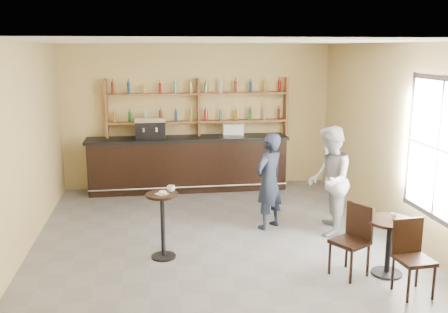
{
  "coord_description": "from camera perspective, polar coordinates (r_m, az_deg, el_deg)",
  "views": [
    {
      "loc": [
        -1.04,
        -7.64,
        3.11
      ],
      "look_at": [
        0.2,
        0.8,
        1.25
      ],
      "focal_mm": 40.0,
      "sensor_mm": 36.0,
      "label": 1
    }
  ],
  "objects": [
    {
      "name": "wall_right",
      "position": [
        8.77,
        19.22,
        1.7
      ],
      "size": [
        0.0,
        7.0,
        7.0
      ],
      "primitive_type": "plane",
      "rotation": [
        1.57,
        0.0,
        -1.57
      ],
      "color": "tan",
      "rests_on": "floor"
    },
    {
      "name": "napkin",
      "position": [
        7.44,
        -7.11,
        -4.24
      ],
      "size": [
        0.22,
        0.22,
        0.0
      ],
      "primitive_type": "cube",
      "rotation": [
        0.0,
        0.0,
        0.63
      ],
      "color": "white",
      "rests_on": "pedestal_table"
    },
    {
      "name": "ceiling",
      "position": [
        7.71,
        -0.62,
        12.97
      ],
      "size": [
        7.0,
        7.0,
        0.0
      ],
      "primitive_type": "plane",
      "rotation": [
        3.14,
        0.0,
        0.0
      ],
      "color": "white",
      "rests_on": "wall_back"
    },
    {
      "name": "chair_south",
      "position": [
        6.91,
        20.94,
        -10.9
      ],
      "size": [
        0.45,
        0.45,
        0.97
      ],
      "primitive_type": null,
      "rotation": [
        0.0,
        0.0,
        0.08
      ],
      "color": "black",
      "rests_on": "floor"
    },
    {
      "name": "espresso_machine",
      "position": [
        10.92,
        -8.44,
        3.27
      ],
      "size": [
        0.64,
        0.42,
        0.46
      ],
      "primitive_type": null,
      "rotation": [
        0.0,
        0.0,
        0.01
      ],
      "color": "black",
      "rests_on": "bar_counter"
    },
    {
      "name": "window_pane",
      "position": [
        7.73,
        23.28,
        0.77
      ],
      "size": [
        0.0,
        2.0,
        2.0
      ],
      "primitive_type": "plane",
      "rotation": [
        1.57,
        0.0,
        -1.57
      ],
      "color": "white",
      "rests_on": "wall_right"
    },
    {
      "name": "bar_counter",
      "position": [
        11.11,
        -4.12,
        -0.81
      ],
      "size": [
        4.41,
        0.86,
        1.19
      ],
      "primitive_type": null,
      "color": "black",
      "rests_on": "floor"
    },
    {
      "name": "shelf_unit",
      "position": [
        11.14,
        -2.95,
        5.58
      ],
      "size": [
        4.0,
        0.26,
        1.4
      ],
      "primitive_type": null,
      "color": "brown",
      "rests_on": "wall_back"
    },
    {
      "name": "cup_pedestal",
      "position": [
        7.52,
        -6.07,
        -3.66
      ],
      "size": [
        0.15,
        0.15,
        0.09
      ],
      "primitive_type": "imported",
      "rotation": [
        0.0,
        0.0,
        -0.31
      ],
      "color": "white",
      "rests_on": "pedestal_table"
    },
    {
      "name": "donut",
      "position": [
        7.42,
        -7.03,
        -4.08
      ],
      "size": [
        0.13,
        0.13,
        0.04
      ],
      "primitive_type": "torus",
      "rotation": [
        0.0,
        0.0,
        -0.1
      ],
      "color": "#BE8145",
      "rests_on": "napkin"
    },
    {
      "name": "cup_cafe",
      "position": [
        7.27,
        18.87,
        -6.5
      ],
      "size": [
        0.12,
        0.12,
        0.09
      ],
      "primitive_type": "imported",
      "rotation": [
        0.0,
        0.0,
        0.31
      ],
      "color": "white",
      "rests_on": "cafe_table"
    },
    {
      "name": "chair_west",
      "position": [
        7.19,
        14.17,
        -9.38
      ],
      "size": [
        0.59,
        0.59,
        1.0
      ],
      "primitive_type": null,
      "rotation": [
        0.0,
        0.0,
        -1.06
      ],
      "color": "black",
      "rests_on": "floor"
    },
    {
      "name": "wall_back",
      "position": [
        11.29,
        -3.0,
        4.6
      ],
      "size": [
        7.0,
        0.0,
        7.0
      ],
      "primitive_type": "plane",
      "rotation": [
        1.57,
        0.0,
        0.0
      ],
      "color": "tan",
      "rests_on": "floor"
    },
    {
      "name": "window_frame",
      "position": [
        7.72,
        23.25,
        0.77
      ],
      "size": [
        0.04,
        1.7,
        2.1
      ],
      "primitive_type": null,
      "color": "black",
      "rests_on": "wall_right"
    },
    {
      "name": "wall_front",
      "position": [
        4.53,
        5.43,
        -7.25
      ],
      "size": [
        7.0,
        0.0,
        7.0
      ],
      "primitive_type": "plane",
      "rotation": [
        -1.57,
        0.0,
        0.0
      ],
      "color": "tan",
      "rests_on": "floor"
    },
    {
      "name": "pedestal_table",
      "position": [
        7.59,
        -7.01,
        -7.88
      ],
      "size": [
        0.53,
        0.53,
        1.0
      ],
      "primitive_type": null,
      "rotation": [
        0.0,
        0.0,
        -0.09
      ],
      "color": "black",
      "rests_on": "floor"
    },
    {
      "name": "liquor_bottles",
      "position": [
        11.12,
        -2.96,
        6.45
      ],
      "size": [
        3.68,
        0.1,
        1.0
      ],
      "primitive_type": null,
      "color": "#8C5919",
      "rests_on": "shelf_unit"
    },
    {
      "name": "wall_left",
      "position": [
        8.03,
        -22.32,
        0.53
      ],
      "size": [
        0.0,
        7.0,
        7.0
      ],
      "primitive_type": "plane",
      "rotation": [
        1.57,
        0.0,
        1.57
      ],
      "color": "tan",
      "rests_on": "floor"
    },
    {
      "name": "cafe_table",
      "position": [
        7.4,
        18.28,
        -9.81
      ],
      "size": [
        0.72,
        0.72,
        0.81
      ],
      "primitive_type": null,
      "rotation": [
        0.0,
        0.0,
        0.14
      ],
      "color": "black",
      "rests_on": "floor"
    },
    {
      "name": "patron_second",
      "position": [
        8.59,
        11.91,
        -2.7
      ],
      "size": [
        0.98,
        1.09,
        1.85
      ],
      "primitive_type": "imported",
      "rotation": [
        0.0,
        0.0,
        -1.94
      ],
      "color": "#99999E",
      "rests_on": "floor"
    },
    {
      "name": "pastry_case",
      "position": [
        11.08,
        0.96,
        3.06
      ],
      "size": [
        0.49,
        0.41,
        0.28
      ],
      "primitive_type": null,
      "rotation": [
        0.0,
        0.0,
        0.09
      ],
      "color": "silver",
      "rests_on": "bar_counter"
    },
    {
      "name": "floor",
      "position": [
        8.31,
        -0.57,
        -9.67
      ],
      "size": [
        7.0,
        7.0,
        0.0
      ],
      "primitive_type": "plane",
      "color": "slate",
      "rests_on": "ground"
    },
    {
      "name": "man_main",
      "position": [
        8.7,
        5.16,
        -2.83
      ],
      "size": [
        0.74,
        0.7,
        1.69
      ],
      "primitive_type": "imported",
      "rotation": [
        0.0,
        0.0,
        3.8
      ],
      "color": "black",
      "rests_on": "floor"
    }
  ]
}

